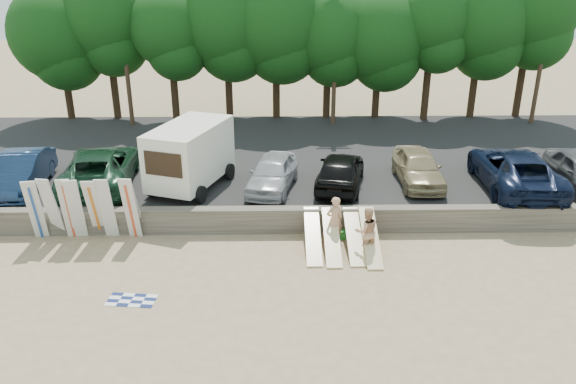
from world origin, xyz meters
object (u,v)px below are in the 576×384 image
car_5 (515,169)px  beachgoer_b (367,231)px  beachgoer_a (335,220)px  car_2 (272,173)px  car_4 (418,167)px  box_trailer (190,153)px  cooler (342,234)px  car_3 (340,170)px  car_1 (100,167)px  car_0 (21,172)px

car_5 → beachgoer_b: car_5 is taller
beachgoer_a → beachgoer_b: bearing=117.8°
car_2 → beachgoer_a: car_2 is taller
beachgoer_a → car_4: bearing=-155.9°
box_trailer → cooler: bearing=-10.3°
car_3 → beachgoer_b: car_3 is taller
car_2 → car_1: bearing=-171.7°
car_2 → beachgoer_b: 5.69m
car_4 → cooler: size_ratio=11.48×
car_1 → cooler: car_1 is taller
car_0 → car_4: (17.06, 0.47, -0.05)m
car_3 → car_1: bearing=9.8°
car_2 → beachgoer_a: bearing=-45.5°
car_1 → car_5: 17.80m
box_trailer → car_0: (-7.21, -0.14, -0.76)m
beachgoer_b → box_trailer: bearing=-44.8°
box_trailer → car_4: (9.85, 0.33, -0.80)m
car_0 → beachgoer_b: car_0 is taller
cooler → car_4: bearing=60.5°
car_3 → cooler: 3.67m
car_2 → car_4: size_ratio=0.97×
box_trailer → beachgoer_a: size_ratio=2.61×
car_1 → cooler: bearing=152.5°
car_0 → beachgoer_a: size_ratio=2.60×
box_trailer → car_1: (-3.96, 0.24, -0.70)m
car_2 → car_4: bearing=17.0°
cooler → beachgoer_b: bearing=-44.9°
car_1 → car_4: 13.81m
car_3 → cooler: size_ratio=12.15×
box_trailer → beachgoer_b: (6.88, -4.77, -1.35)m
car_0 → car_5: car_5 is taller
car_2 → car_3: car_3 is taller
box_trailer → car_5: size_ratio=0.78×
car_5 → cooler: 8.46m
car_4 → beachgoer_a: 5.86m
car_0 → car_4: bearing=-3.2°
car_1 → beachgoer_a: (9.77, -4.12, -0.62)m
car_4 → cooler: bearing=-133.3°
car_0 → beachgoer_a: car_0 is taller
car_2 → car_4: car_4 is taller
car_4 → beachgoer_b: car_4 is taller
car_1 → beachgoer_a: car_1 is taller
car_0 → car_1: (3.25, 0.38, 0.05)m
car_3 → car_5: size_ratio=0.75×
car_1 → car_4: size_ratio=1.39×
beachgoer_b → cooler: 1.60m
car_5 → car_2: bearing=2.8°
box_trailer → car_5: (13.84, -0.31, -0.69)m
beachgoer_a → cooler: bearing=-157.0°
box_trailer → car_5: box_trailer is taller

